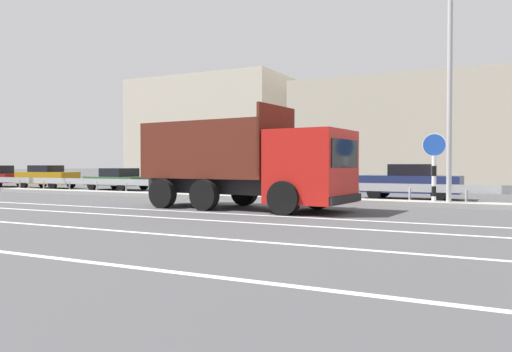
# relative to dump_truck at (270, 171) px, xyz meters

# --- Properties ---
(ground_plane) EXTENTS (320.00, 320.00, 0.00)m
(ground_plane) POSITION_rel_dump_truck_xyz_m (-2.45, 2.47, -1.33)
(ground_plane) COLOR #424244
(lane_strip_0) EXTENTS (58.17, 0.16, 0.01)m
(lane_strip_0) POSITION_rel_dump_truck_xyz_m (-1.07, -1.72, -1.33)
(lane_strip_0) COLOR silver
(lane_strip_0) RESTS_ON ground_plane
(lane_strip_1) EXTENTS (58.17, 0.16, 0.01)m
(lane_strip_1) POSITION_rel_dump_truck_xyz_m (-1.07, -3.57, -1.33)
(lane_strip_1) COLOR silver
(lane_strip_1) RESTS_ON ground_plane
(lane_strip_2) EXTENTS (58.17, 0.16, 0.01)m
(lane_strip_2) POSITION_rel_dump_truck_xyz_m (-1.07, -6.37, -1.33)
(lane_strip_2) COLOR silver
(lane_strip_2) RESTS_ON ground_plane
(median_island) EXTENTS (31.99, 1.10, 0.18)m
(median_island) POSITION_rel_dump_truck_xyz_m (-2.45, 4.06, -1.24)
(median_island) COLOR gray
(median_island) RESTS_ON ground_plane
(median_guardrail) EXTENTS (58.17, 0.09, 0.78)m
(median_guardrail) POSITION_rel_dump_truck_xyz_m (-2.45, 5.06, -0.76)
(median_guardrail) COLOR #9EA0A5
(median_guardrail) RESTS_ON ground_plane
(dump_truck) EXTENTS (7.71, 3.25, 3.50)m
(dump_truck) POSITION_rel_dump_truck_xyz_m (0.00, 0.00, 0.00)
(dump_truck) COLOR red
(dump_truck) RESTS_ON ground_plane
(median_road_sign) EXTENTS (0.85, 0.16, 2.68)m
(median_road_sign) POSITION_rel_dump_truck_xyz_m (4.74, 4.06, 0.13)
(median_road_sign) COLOR white
(median_road_sign) RESTS_ON ground_plane
(street_lamp_1) EXTENTS (0.71, 2.34, 9.00)m
(street_lamp_1) POSITION_rel_dump_truck_xyz_m (5.28, 3.77, 3.67)
(street_lamp_1) COLOR #ADADB2
(street_lamp_1) RESTS_ON ground_plane
(parked_car_1) EXTENTS (4.12, 2.00, 1.50)m
(parked_car_1) POSITION_rel_dump_truck_xyz_m (-19.75, 7.79, -0.57)
(parked_car_1) COLOR #B27A14
(parked_car_1) RESTS_ON ground_plane
(parked_car_2) EXTENTS (4.16, 2.24, 1.33)m
(parked_car_2) POSITION_rel_dump_truck_xyz_m (-14.04, 8.17, -0.66)
(parked_car_2) COLOR #335B33
(parked_car_2) RESTS_ON ground_plane
(parked_car_3) EXTENTS (4.47, 1.92, 1.51)m
(parked_car_3) POSITION_rel_dump_truck_xyz_m (-8.01, 7.72, -0.57)
(parked_car_3) COLOR #335B33
(parked_car_3) RESTS_ON ground_plane
(parked_car_4) EXTENTS (4.77, 1.91, 1.47)m
(parked_car_4) POSITION_rel_dump_truck_xyz_m (-2.43, 7.87, -0.60)
(parked_car_4) COLOR navy
(parked_car_4) RESTS_ON ground_plane
(parked_car_5) EXTENTS (4.40, 1.97, 1.56)m
(parked_car_5) POSITION_rel_dump_truck_xyz_m (3.28, 7.67, -0.55)
(parked_car_5) COLOR navy
(parked_car_5) RESTS_ON ground_plane
(background_building_0) EXTENTS (13.49, 11.29, 8.95)m
(background_building_0) POSITION_rel_dump_truck_xyz_m (-16.06, 24.11, 3.14)
(background_building_0) COLOR beige
(background_building_0) RESTS_ON ground_plane
(background_building_1) EXTENTS (18.91, 10.80, 7.45)m
(background_building_1) POSITION_rel_dump_truck_xyz_m (2.66, 22.67, 2.39)
(background_building_1) COLOR #B7AD99
(background_building_1) RESTS_ON ground_plane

